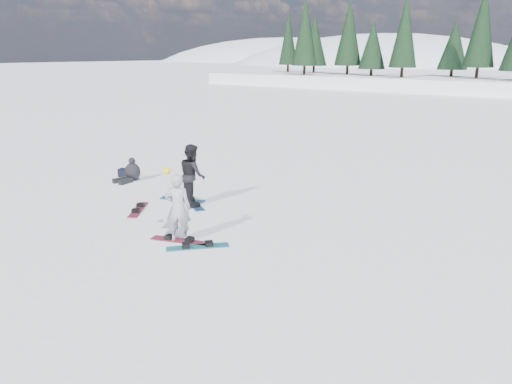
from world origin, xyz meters
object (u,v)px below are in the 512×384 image
(snowboarder_man, at_px, (192,175))
(snowboarder_woman, at_px, (178,208))
(snowboard_loose_c, at_px, (183,200))
(snowboard_loose_b, at_px, (138,210))
(seated_rider, at_px, (131,172))
(snowboard_loose_a, at_px, (198,247))
(gear_bag, at_px, (125,173))

(snowboarder_man, bearing_deg, snowboarder_woman, 159.53)
(snowboard_loose_c, xyz_separation_m, snowboard_loose_b, (-0.29, -1.56, 0.00))
(snowboarder_woman, relative_size, seated_rider, 1.82)
(snowboarder_woman, bearing_deg, snowboard_loose_a, 146.77)
(gear_bag, bearing_deg, snowboard_loose_a, -26.62)
(snowboarder_man, relative_size, seated_rider, 1.83)
(gear_bag, bearing_deg, snowboard_loose_b, -34.04)
(snowboarder_man, bearing_deg, snowboard_loose_b, 89.53)
(snowboarder_woman, distance_m, snowboard_loose_b, 3.10)
(snowboarder_man, xyz_separation_m, snowboard_loose_b, (-0.91, -1.41, -0.93))
(snowboarder_man, height_order, snowboard_loose_c, snowboarder_man)
(seated_rider, bearing_deg, snowboard_loose_b, -31.70)
(snowboard_loose_c, bearing_deg, snowboarder_man, -31.88)
(snowboarder_man, height_order, snowboard_loose_b, snowboarder_man)
(gear_bag, distance_m, snowboard_loose_c, 4.06)
(seated_rider, distance_m, snowboard_loose_a, 7.21)
(snowboarder_woman, bearing_deg, gear_bag, -59.29)
(snowboarder_woman, height_order, snowboard_loose_a, snowboarder_woman)
(snowboarder_man, xyz_separation_m, seated_rider, (-3.87, 0.81, -0.62))
(seated_rider, bearing_deg, snowboarder_woman, -24.52)
(seated_rider, distance_m, snowboard_loose_b, 3.72)
(snowboard_loose_b, bearing_deg, snowboarder_woman, 33.37)
(snowboarder_man, xyz_separation_m, gear_bag, (-4.57, 1.06, -0.79))
(gear_bag, xyz_separation_m, snowboard_loose_b, (3.67, -2.48, -0.14))
(snowboarder_woman, bearing_deg, snowboard_loose_b, -51.32)
(seated_rider, height_order, snowboard_loose_b, seated_rider)
(snowboard_loose_a, bearing_deg, snowboard_loose_c, 91.34)
(gear_bag, xyz_separation_m, snowboard_loose_a, (7.10, -3.56, -0.14))
(snowboard_loose_b, bearing_deg, seated_rider, -162.75)
(snowboarder_woman, relative_size, snowboard_loose_a, 1.25)
(gear_bag, height_order, snowboard_loose_c, gear_bag)
(gear_bag, xyz_separation_m, snowboard_loose_c, (3.96, -0.92, -0.14))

